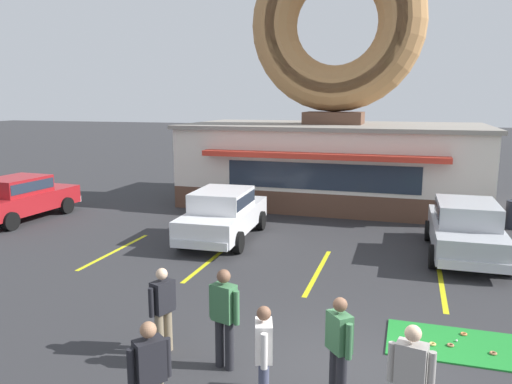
{
  "coord_description": "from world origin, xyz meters",
  "views": [
    {
      "loc": [
        0.93,
        -7.21,
        4.37
      ],
      "look_at": [
        -2.82,
        5.0,
        2.0
      ],
      "focal_mm": 35.0,
      "sensor_mm": 36.0,
      "label": 1
    }
  ],
  "objects_px": {
    "car_silver": "(465,227)",
    "pedestrian_beanie_man": "(410,378)",
    "car_white": "(223,212)",
    "pedestrian_blue_sweater_man": "(224,314)",
    "pedestrian_hooded_kid": "(150,374)",
    "pedestrian_clipboard_woman": "(163,307)",
    "pedestrian_crossing_woman": "(339,344)",
    "pedestrian_leather_jacket_man": "(264,353)",
    "golf_ball": "(457,341)",
    "car_red": "(19,197)"
  },
  "relations": [
    {
      "from": "car_red",
      "to": "pedestrian_leather_jacket_man",
      "type": "distance_m",
      "value": 14.4
    },
    {
      "from": "car_red",
      "to": "pedestrian_blue_sweater_man",
      "type": "bearing_deg",
      "value": -34.59
    },
    {
      "from": "car_silver",
      "to": "car_red",
      "type": "distance_m",
      "value": 15.2
    },
    {
      "from": "pedestrian_blue_sweater_man",
      "to": "pedestrian_clipboard_woman",
      "type": "height_order",
      "value": "pedestrian_blue_sweater_man"
    },
    {
      "from": "pedestrian_leather_jacket_man",
      "to": "pedestrian_clipboard_woman",
      "type": "relative_size",
      "value": 1.0
    },
    {
      "from": "pedestrian_hooded_kid",
      "to": "pedestrian_leather_jacket_man",
      "type": "distance_m",
      "value": 1.6
    },
    {
      "from": "golf_ball",
      "to": "pedestrian_leather_jacket_man",
      "type": "relative_size",
      "value": 0.03
    },
    {
      "from": "golf_ball",
      "to": "car_silver",
      "type": "relative_size",
      "value": 0.01
    },
    {
      "from": "car_white",
      "to": "pedestrian_blue_sweater_man",
      "type": "distance_m",
      "value": 7.77
    },
    {
      "from": "car_white",
      "to": "pedestrian_leather_jacket_man",
      "type": "distance_m",
      "value": 8.91
    },
    {
      "from": "pedestrian_hooded_kid",
      "to": "pedestrian_clipboard_woman",
      "type": "distance_m",
      "value": 2.25
    },
    {
      "from": "pedestrian_hooded_kid",
      "to": "pedestrian_beanie_man",
      "type": "bearing_deg",
      "value": 15.51
    },
    {
      "from": "golf_ball",
      "to": "pedestrian_crossing_woman",
      "type": "xyz_separation_m",
      "value": [
        -1.84,
        -2.37,
        0.83
      ]
    },
    {
      "from": "car_white",
      "to": "pedestrian_hooded_kid",
      "type": "height_order",
      "value": "pedestrian_hooded_kid"
    },
    {
      "from": "car_red",
      "to": "pedestrian_crossing_woman",
      "type": "xyz_separation_m",
      "value": [
        12.74,
        -7.82,
        0.01
      ]
    },
    {
      "from": "golf_ball",
      "to": "pedestrian_blue_sweater_man",
      "type": "xyz_separation_m",
      "value": [
        -3.75,
        -2.02,
        0.89
      ]
    },
    {
      "from": "car_white",
      "to": "pedestrian_hooded_kid",
      "type": "relative_size",
      "value": 2.87
    },
    {
      "from": "car_white",
      "to": "pedestrian_blue_sweater_man",
      "type": "bearing_deg",
      "value": -69.1
    },
    {
      "from": "car_red",
      "to": "pedestrian_hooded_kid",
      "type": "bearing_deg",
      "value": -41.64
    },
    {
      "from": "pedestrian_crossing_woman",
      "to": "pedestrian_blue_sweater_man",
      "type": "bearing_deg",
      "value": 169.69
    },
    {
      "from": "golf_ball",
      "to": "pedestrian_clipboard_woman",
      "type": "xyz_separation_m",
      "value": [
        -4.95,
        -1.84,
        0.79
      ]
    },
    {
      "from": "car_silver",
      "to": "pedestrian_hooded_kid",
      "type": "height_order",
      "value": "pedestrian_hooded_kid"
    },
    {
      "from": "pedestrian_leather_jacket_man",
      "to": "pedestrian_clipboard_woman",
      "type": "bearing_deg",
      "value": 154.09
    },
    {
      "from": "pedestrian_blue_sweater_man",
      "to": "pedestrian_clipboard_woman",
      "type": "distance_m",
      "value": 1.22
    },
    {
      "from": "pedestrian_blue_sweater_man",
      "to": "pedestrian_hooded_kid",
      "type": "xyz_separation_m",
      "value": [
        -0.31,
        -1.89,
        -0.06
      ]
    },
    {
      "from": "pedestrian_hooded_kid",
      "to": "golf_ball",
      "type": "bearing_deg",
      "value": 43.96
    },
    {
      "from": "pedestrian_beanie_man",
      "to": "pedestrian_clipboard_woman",
      "type": "bearing_deg",
      "value": 164.03
    },
    {
      "from": "pedestrian_leather_jacket_man",
      "to": "pedestrian_crossing_woman",
      "type": "bearing_deg",
      "value": 27.16
    },
    {
      "from": "pedestrian_hooded_kid",
      "to": "pedestrian_blue_sweater_man",
      "type": "bearing_deg",
      "value": 80.78
    },
    {
      "from": "car_red",
      "to": "pedestrian_clipboard_woman",
      "type": "height_order",
      "value": "car_red"
    },
    {
      "from": "car_silver",
      "to": "pedestrian_crossing_woman",
      "type": "distance_m",
      "value": 8.28
    },
    {
      "from": "car_silver",
      "to": "pedestrian_hooded_kid",
      "type": "relative_size",
      "value": 2.84
    },
    {
      "from": "pedestrian_hooded_kid",
      "to": "car_red",
      "type": "bearing_deg",
      "value": 138.36
    },
    {
      "from": "golf_ball",
      "to": "car_white",
      "type": "xyz_separation_m",
      "value": [
        -6.52,
        5.24,
        0.82
      ]
    },
    {
      "from": "car_white",
      "to": "pedestrian_beanie_man",
      "type": "bearing_deg",
      "value": -55.5
    },
    {
      "from": "pedestrian_clipboard_woman",
      "to": "pedestrian_crossing_woman",
      "type": "xyz_separation_m",
      "value": [
        3.11,
        -0.52,
        0.03
      ]
    },
    {
      "from": "golf_ball",
      "to": "pedestrian_blue_sweater_man",
      "type": "bearing_deg",
      "value": -151.68
    },
    {
      "from": "pedestrian_crossing_woman",
      "to": "pedestrian_hooded_kid",
      "type": "bearing_deg",
      "value": -145.14
    },
    {
      "from": "pedestrian_hooded_kid",
      "to": "pedestrian_clipboard_woman",
      "type": "relative_size",
      "value": 1.05
    },
    {
      "from": "car_silver",
      "to": "pedestrian_beanie_man",
      "type": "distance_m",
      "value": 8.68
    },
    {
      "from": "pedestrian_crossing_woman",
      "to": "pedestrian_leather_jacket_man",
      "type": "bearing_deg",
      "value": -152.84
    },
    {
      "from": "car_silver",
      "to": "pedestrian_beanie_man",
      "type": "bearing_deg",
      "value": -99.67
    },
    {
      "from": "car_white",
      "to": "pedestrian_clipboard_woman",
      "type": "distance_m",
      "value": 7.26
    },
    {
      "from": "car_silver",
      "to": "pedestrian_beanie_man",
      "type": "xyz_separation_m",
      "value": [
        -1.46,
        -8.56,
        0.01
      ]
    },
    {
      "from": "pedestrian_clipboard_woman",
      "to": "pedestrian_beanie_man",
      "type": "bearing_deg",
      "value": -15.97
    },
    {
      "from": "car_red",
      "to": "car_white",
      "type": "distance_m",
      "value": 8.06
    },
    {
      "from": "golf_ball",
      "to": "car_silver",
      "type": "height_order",
      "value": "car_silver"
    },
    {
      "from": "car_red",
      "to": "pedestrian_crossing_woman",
      "type": "relative_size",
      "value": 2.91
    },
    {
      "from": "pedestrian_blue_sweater_man",
      "to": "golf_ball",
      "type": "bearing_deg",
      "value": 28.32
    },
    {
      "from": "pedestrian_leather_jacket_man",
      "to": "pedestrian_beanie_man",
      "type": "distance_m",
      "value": 1.99
    }
  ]
}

